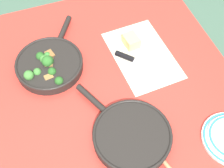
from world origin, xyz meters
The scene contains 8 objects.
ground_plane centered at (0.00, 0.00, 0.00)m, with size 14.00×14.00×0.00m, color #476B56.
dining_table_red centered at (0.00, 0.00, 0.66)m, with size 1.16×1.03×0.74m.
skillet_broccoli centered at (-0.18, -0.22, 0.76)m, with size 0.39×0.30×0.08m.
skillet_eggs centered at (0.24, -0.01, 0.76)m, with size 0.42×0.29×0.04m.
wooden_spoon centered at (0.38, 0.07, 0.74)m, with size 0.38×0.13×0.02m.
parchment_sheet centered at (-0.11, 0.18, 0.74)m, with size 0.39×0.26×0.00m.
grater_knife centered at (-0.09, 0.14, 0.75)m, with size 0.20×0.19×0.02m.
cheese_block centered at (-0.19, 0.16, 0.76)m, with size 0.08×0.07×0.05m.
Camera 1 is at (0.67, -0.24, 1.80)m, focal length 50.00 mm.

